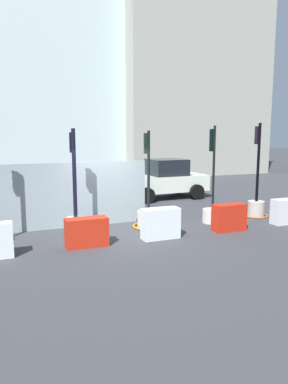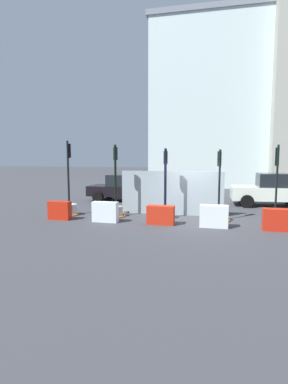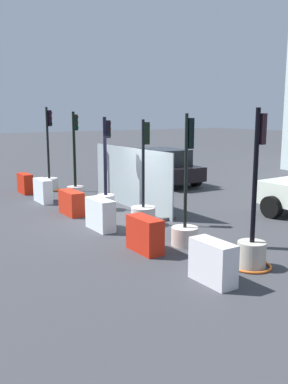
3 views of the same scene
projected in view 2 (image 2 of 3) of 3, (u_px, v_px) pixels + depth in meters
name	position (u px, v px, depth m)	size (l,w,h in m)	color
ground_plane	(189.00, 221.00, 13.30)	(120.00, 120.00, 0.00)	#38393E
traffic_light_0	(69.00, 205.00, 14.64)	(0.88, 0.88, 3.49)	silver
traffic_light_1	(116.00, 206.00, 14.30)	(0.94, 0.94, 3.29)	#B6A7A4
traffic_light_2	(165.00, 204.00, 13.84)	(0.61, 0.61, 3.11)	silver
traffic_light_3	(219.00, 211.00, 13.33)	(1.02, 1.02, 3.06)	beige
traffic_light_4	(275.00, 211.00, 12.59)	(0.67, 0.67, 3.23)	beige
construction_barrier_0	(60.00, 210.00, 13.59)	(0.99, 0.38, 0.80)	red
construction_barrier_1	(105.00, 212.00, 13.08)	(1.09, 0.37, 0.86)	silver
construction_barrier_2	(161.00, 215.00, 12.63)	(1.12, 0.45, 0.77)	red
construction_barrier_3	(214.00, 216.00, 12.09)	(1.09, 0.43, 0.88)	white
construction_barrier_4	(277.00, 220.00, 11.54)	(1.03, 0.44, 0.83)	red
car_black_sedan	(125.00, 188.00, 19.12)	(4.41, 2.26, 1.64)	black
car_white_van	(270.00, 190.00, 17.26)	(4.13, 2.24, 1.83)	silver
building_main_facade	(213.00, 104.00, 28.95)	(11.53, 6.85, 15.11)	silver
site_fence_panel	(171.00, 194.00, 14.64)	(4.86, 0.50, 2.08)	#8F9FA5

